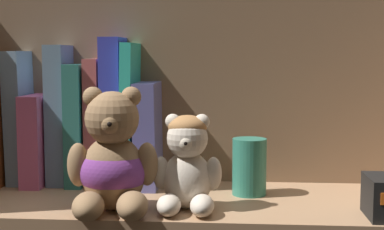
{
  "coord_description": "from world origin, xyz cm",
  "views": [
    {
      "loc": [
        3.66,
        -85.39,
        23.89
      ],
      "look_at": [
        -2.84,
        0.0,
        14.92
      ],
      "focal_mm": 53.39,
      "sensor_mm": 36.0,
      "label": 1
    }
  ],
  "objects_px": {
    "book_2": "(21,117)",
    "teddy_bear_larger": "(113,163)",
    "book_7": "(115,111)",
    "book_8": "(132,114)",
    "book_9": "(150,133)",
    "teddy_bear_smaller": "(187,165)",
    "book_5": "(80,124)",
    "book_3": "(42,138)",
    "book_6": "(97,121)",
    "book_4": "(62,114)",
    "book_1": "(4,120)",
    "pillar_candle": "(249,167)"
  },
  "relations": [
    {
      "from": "book_1",
      "to": "book_6",
      "type": "relative_size",
      "value": 1.01
    },
    {
      "from": "book_6",
      "to": "pillar_candle",
      "type": "relative_size",
      "value": 2.39
    },
    {
      "from": "book_2",
      "to": "book_8",
      "type": "relative_size",
      "value": 0.95
    },
    {
      "from": "pillar_candle",
      "to": "teddy_bear_smaller",
      "type": "bearing_deg",
      "value": -133.59
    },
    {
      "from": "book_2",
      "to": "teddy_bear_larger",
      "type": "xyz_separation_m",
      "value": [
        0.2,
        -0.18,
        -0.04
      ]
    },
    {
      "from": "book_7",
      "to": "book_8",
      "type": "distance_m",
      "value": 0.03
    },
    {
      "from": "book_4",
      "to": "book_5",
      "type": "relative_size",
      "value": 1.15
    },
    {
      "from": "book_5",
      "to": "book_4",
      "type": "bearing_deg",
      "value": -180.0
    },
    {
      "from": "book_5",
      "to": "book_3",
      "type": "bearing_deg",
      "value": 180.0
    },
    {
      "from": "book_2",
      "to": "teddy_bear_smaller",
      "type": "relative_size",
      "value": 1.65
    },
    {
      "from": "book_6",
      "to": "teddy_bear_larger",
      "type": "bearing_deg",
      "value": -69.91
    },
    {
      "from": "book_2",
      "to": "teddy_bear_smaller",
      "type": "xyz_separation_m",
      "value": [
        0.3,
        -0.16,
        -0.05
      ]
    },
    {
      "from": "book_5",
      "to": "book_8",
      "type": "height_order",
      "value": "book_8"
    },
    {
      "from": "book_1",
      "to": "book_5",
      "type": "bearing_deg",
      "value": -0.0
    },
    {
      "from": "book_5",
      "to": "teddy_bear_smaller",
      "type": "distance_m",
      "value": 0.26
    },
    {
      "from": "book_6",
      "to": "pillar_candle",
      "type": "height_order",
      "value": "book_6"
    },
    {
      "from": "book_6",
      "to": "book_8",
      "type": "distance_m",
      "value": 0.06
    },
    {
      "from": "book_5",
      "to": "book_7",
      "type": "relative_size",
      "value": 0.82
    },
    {
      "from": "book_4",
      "to": "teddy_bear_smaller",
      "type": "relative_size",
      "value": 1.73
    },
    {
      "from": "book_3",
      "to": "teddy_bear_smaller",
      "type": "relative_size",
      "value": 1.12
    },
    {
      "from": "book_7",
      "to": "book_9",
      "type": "distance_m",
      "value": 0.07
    },
    {
      "from": "book_4",
      "to": "teddy_bear_smaller",
      "type": "distance_m",
      "value": 0.28
    },
    {
      "from": "book_4",
      "to": "book_6",
      "type": "xyz_separation_m",
      "value": [
        0.06,
        0.0,
        -0.01
      ]
    },
    {
      "from": "book_1",
      "to": "book_3",
      "type": "xyz_separation_m",
      "value": [
        0.07,
        -0.0,
        -0.03
      ]
    },
    {
      "from": "book_5",
      "to": "book_7",
      "type": "xyz_separation_m",
      "value": [
        0.06,
        0.0,
        0.02
      ]
    },
    {
      "from": "book_9",
      "to": "pillar_candle",
      "type": "height_order",
      "value": "book_9"
    },
    {
      "from": "book_1",
      "to": "book_6",
      "type": "distance_m",
      "value": 0.16
    },
    {
      "from": "book_9",
      "to": "teddy_bear_smaller",
      "type": "bearing_deg",
      "value": -64.29
    },
    {
      "from": "book_7",
      "to": "book_2",
      "type": "bearing_deg",
      "value": 180.0
    },
    {
      "from": "book_5",
      "to": "book_8",
      "type": "bearing_deg",
      "value": 0.0
    },
    {
      "from": "book_2",
      "to": "book_9",
      "type": "height_order",
      "value": "book_2"
    },
    {
      "from": "book_6",
      "to": "teddy_bear_smaller",
      "type": "relative_size",
      "value": 1.56
    },
    {
      "from": "book_2",
      "to": "teddy_bear_larger",
      "type": "bearing_deg",
      "value": -41.8
    },
    {
      "from": "book_6",
      "to": "pillar_candle",
      "type": "distance_m",
      "value": 0.27
    },
    {
      "from": "book_8",
      "to": "book_9",
      "type": "bearing_deg",
      "value": 0.0
    },
    {
      "from": "book_3",
      "to": "book_7",
      "type": "relative_size",
      "value": 0.61
    },
    {
      "from": "book_8",
      "to": "book_9",
      "type": "relative_size",
      "value": 1.37
    },
    {
      "from": "book_4",
      "to": "pillar_candle",
      "type": "relative_size",
      "value": 2.65
    },
    {
      "from": "book_7",
      "to": "pillar_candle",
      "type": "distance_m",
      "value": 0.25
    },
    {
      "from": "book_9",
      "to": "teddy_bear_larger",
      "type": "distance_m",
      "value": 0.18
    },
    {
      "from": "book_3",
      "to": "book_8",
      "type": "xyz_separation_m",
      "value": [
        0.16,
        0.0,
        0.04
      ]
    },
    {
      "from": "book_4",
      "to": "book_1",
      "type": "bearing_deg",
      "value": 180.0
    },
    {
      "from": "book_3",
      "to": "teddy_bear_smaller",
      "type": "xyz_separation_m",
      "value": [
        0.27,
        -0.16,
        -0.01
      ]
    },
    {
      "from": "book_4",
      "to": "book_6",
      "type": "height_order",
      "value": "book_4"
    },
    {
      "from": "teddy_bear_larger",
      "to": "teddy_bear_smaller",
      "type": "bearing_deg",
      "value": 9.29
    },
    {
      "from": "teddy_bear_smaller",
      "to": "book_7",
      "type": "bearing_deg",
      "value": 130.41
    },
    {
      "from": "teddy_bear_larger",
      "to": "pillar_candle",
      "type": "height_order",
      "value": "teddy_bear_larger"
    },
    {
      "from": "book_1",
      "to": "pillar_candle",
      "type": "xyz_separation_m",
      "value": [
        0.42,
        -0.06,
        -0.06
      ]
    },
    {
      "from": "book_3",
      "to": "book_6",
      "type": "bearing_deg",
      "value": 0.0
    },
    {
      "from": "book_1",
      "to": "teddy_bear_smaller",
      "type": "xyz_separation_m",
      "value": [
        0.33,
        -0.16,
        -0.04
      ]
    }
  ]
}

